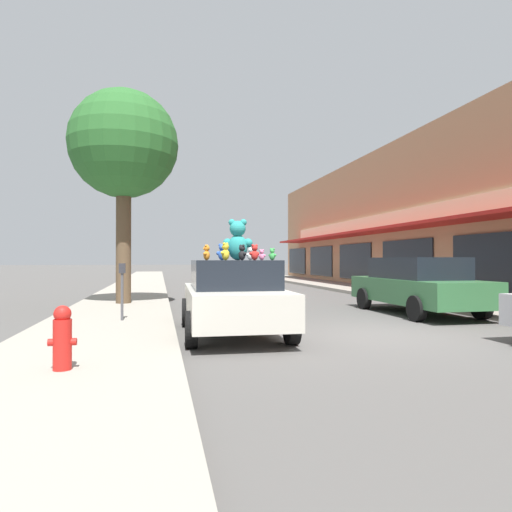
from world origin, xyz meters
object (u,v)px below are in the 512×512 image
(teddy_bear_black, at_px, (242,253))
(teddy_bear_blue, at_px, (222,252))
(teddy_bear_giant, at_px, (238,240))
(teddy_bear_pink, at_px, (262,255))
(teddy_bear_yellow, at_px, (225,252))
(fire_hydrant, at_px, (62,338))
(street_tree, at_px, (124,146))
(teddy_bear_orange, at_px, (207,253))
(teddy_bear_white, at_px, (250,254))
(plush_art_car, at_px, (233,296))
(teddy_bear_red, at_px, (255,253))
(parking_meter, at_px, (122,284))
(teddy_bear_green, at_px, (272,254))
(parked_car_far_center, at_px, (417,284))

(teddy_bear_black, xyz_separation_m, teddy_bear_blue, (-0.32, 0.50, 0.02))
(teddy_bear_blue, bearing_deg, teddy_bear_black, 139.81)
(teddy_bear_giant, distance_m, teddy_bear_pink, 0.59)
(teddy_bear_yellow, xyz_separation_m, fire_hydrant, (-2.39, -2.60, -1.11))
(teddy_bear_pink, height_order, street_tree, street_tree)
(teddy_bear_giant, distance_m, teddy_bear_orange, 0.75)
(teddy_bear_yellow, relative_size, teddy_bear_pink, 1.47)
(teddy_bear_giant, xyz_separation_m, teddy_bear_white, (0.37, 0.51, -0.27))
(plush_art_car, xyz_separation_m, teddy_bear_pink, (0.64, 0.21, 0.82))
(teddy_bear_orange, distance_m, teddy_bear_red, 0.97)
(teddy_bear_black, relative_size, teddy_bear_red, 0.96)
(teddy_bear_white, distance_m, teddy_bear_black, 1.18)
(fire_hydrant, bearing_deg, teddy_bear_red, 45.00)
(teddy_bear_blue, xyz_separation_m, parking_meter, (-2.07, 1.32, -0.70))
(teddy_bear_yellow, height_order, street_tree, street_tree)
(teddy_bear_yellow, xyz_separation_m, parking_meter, (-2.04, 1.99, -0.69))
(teddy_bear_white, distance_m, parking_meter, 2.94)
(teddy_bear_giant, bearing_deg, teddy_bear_white, -113.59)
(teddy_bear_green, bearing_deg, fire_hydrant, 80.09)
(teddy_bear_orange, height_order, fire_hydrant, teddy_bear_orange)
(plush_art_car, relative_size, teddy_bear_blue, 12.16)
(teddy_bear_green, bearing_deg, teddy_bear_blue, -10.41)
(teddy_bear_red, bearing_deg, plush_art_car, -24.64)
(teddy_bear_giant, xyz_separation_m, teddy_bear_green, (0.42, -1.28, -0.30))
(teddy_bear_blue, bearing_deg, teddy_bear_yellow, 104.54)
(teddy_bear_yellow, relative_size, teddy_bear_black, 1.09)
(teddy_bear_orange, bearing_deg, teddy_bear_pink, 119.01)
(teddy_bear_orange, bearing_deg, parking_meter, -106.13)
(teddy_bear_pink, relative_size, teddy_bear_blue, 0.67)
(teddy_bear_pink, xyz_separation_m, teddy_bear_black, (-0.51, -0.51, 0.04))
(teddy_bear_giant, relative_size, parked_car_far_center, 0.18)
(teddy_bear_yellow, bearing_deg, parked_car_far_center, 157.42)
(teddy_bear_giant, height_order, street_tree, street_tree)
(teddy_bear_giant, relative_size, teddy_bear_white, 2.95)
(teddy_bear_blue, relative_size, fire_hydrant, 0.43)
(fire_hydrant, bearing_deg, teddy_bear_giant, 50.79)
(street_tree, bearing_deg, plush_art_car, -66.05)
(teddy_bear_giant, bearing_deg, teddy_bear_pink, -178.67)
(teddy_bear_white, height_order, teddy_bear_blue, teddy_bear_blue)
(plush_art_car, distance_m, teddy_bear_white, 1.29)
(parked_car_far_center, bearing_deg, fire_hydrant, -146.22)
(parked_car_far_center, height_order, parking_meter, parked_car_far_center)
(teddy_bear_white, distance_m, teddy_bear_pink, 0.62)
(plush_art_car, height_order, parking_meter, plush_art_car)
(teddy_bear_red, height_order, street_tree, street_tree)
(teddy_bear_black, xyz_separation_m, fire_hydrant, (-2.74, -2.77, -1.09))
(fire_hydrant, bearing_deg, teddy_bear_white, 51.15)
(teddy_bear_pink, xyz_separation_m, fire_hydrant, (-3.25, -3.28, -1.06))
(teddy_bear_pink, height_order, teddy_bear_green, teddy_bear_pink)
(parked_car_far_center, bearing_deg, teddy_bear_white, -162.68)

